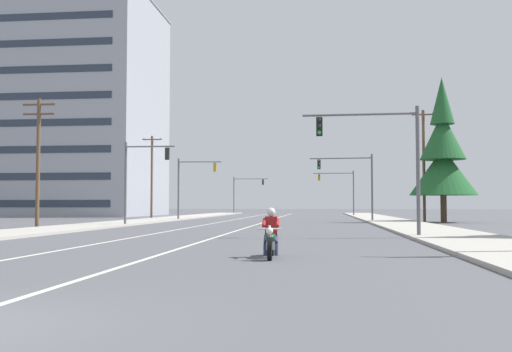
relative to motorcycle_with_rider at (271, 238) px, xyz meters
name	(u,v)px	position (x,y,z in m)	size (l,w,h in m)	color
lane_stripe_center	(265,222)	(-3.50, 34.80, -0.58)	(0.16, 100.00, 0.01)	beige
lane_stripe_left	(222,222)	(-7.34, 34.80, -0.58)	(0.16, 100.00, 0.01)	beige
sidewalk_kerb_right	(400,223)	(7.67, 29.80, -0.52)	(4.40, 110.00, 0.14)	#ADA89E
sidewalk_kerb_left	(127,222)	(-14.47, 29.80, -0.52)	(4.40, 110.00, 0.14)	#ADA89E
motorcycle_with_rider	(271,238)	(0.00, 0.00, 0.00)	(0.70, 2.19, 1.46)	black
traffic_signal_near_right	(383,150)	(4.43, 10.88, 3.55)	(5.49, 0.37, 6.20)	#56565B
traffic_signal_near_left	(139,171)	(-11.85, 24.65, 3.44)	(3.78, 0.37, 6.20)	#56565B
traffic_signal_mid_right	(353,176)	(4.50, 37.12, 3.57)	(5.78, 0.56, 6.20)	#56565B
traffic_signal_mid_left	(191,180)	(-11.47, 40.14, 3.48)	(4.39, 0.56, 6.20)	#56565B
traffic_signal_far_right	(342,186)	(4.36, 62.96, 3.55)	(5.56, 0.37, 6.20)	#56565B
traffic_signal_far_left	(244,189)	(-11.17, 78.91, 3.57)	(5.81, 0.55, 6.20)	#56565B
utility_pole_left_near	(38,157)	(-17.50, 20.25, 4.16)	(2.32, 0.26, 8.74)	brown
utility_pole_right_far	(424,164)	(10.69, 36.17, 4.63)	(2.00, 0.26, 10.05)	brown
utility_pole_left_far	(152,175)	(-17.72, 47.68, 4.36)	(2.29, 0.26, 9.44)	brown
conifer_tree_right_verge_far	(443,155)	(12.19, 35.33, 5.29)	(5.82, 5.82, 12.81)	#4C3828
apartment_building_far_left_block	(71,108)	(-33.93, 61.93, 14.77)	(23.71, 20.81, 30.71)	#999EA8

